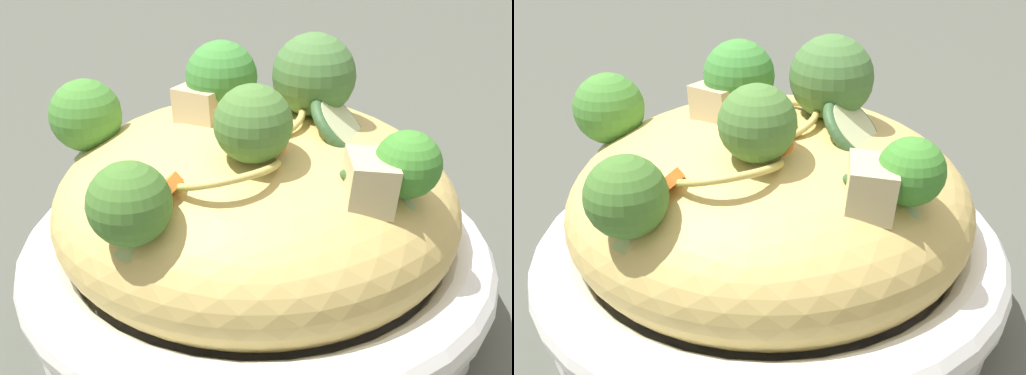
{
  "view_description": "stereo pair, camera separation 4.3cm",
  "coord_description": "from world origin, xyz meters",
  "views": [
    {
      "loc": [
        0.12,
        0.36,
        0.28
      ],
      "look_at": [
        0.0,
        0.0,
        0.09
      ],
      "focal_mm": 51.0,
      "sensor_mm": 36.0,
      "label": 1
    },
    {
      "loc": [
        0.08,
        0.37,
        0.28
      ],
      "look_at": [
        0.0,
        0.0,
        0.09
      ],
      "focal_mm": 51.0,
      "sensor_mm": 36.0,
      "label": 2
    }
  ],
  "objects": [
    {
      "name": "broccoli_florets",
      "position": [
        0.02,
        0.01,
        0.14
      ],
      "size": [
        0.19,
        0.18,
        0.08
      ],
      "color": "#95AE6E",
      "rests_on": "serving_bowl"
    },
    {
      "name": "ground_plane",
      "position": [
        0.0,
        0.0,
        0.0
      ],
      "size": [
        3.0,
        3.0,
        0.0
      ],
      "primitive_type": "plane",
      "color": "#484B42"
    },
    {
      "name": "zucchini_slices",
      "position": [
        -0.04,
        0.04,
        0.12
      ],
      "size": [
        0.06,
        0.11,
        0.04
      ],
      "color": "beige",
      "rests_on": "serving_bowl"
    },
    {
      "name": "chicken_chunks",
      "position": [
        -0.0,
        0.02,
        0.13
      ],
      "size": [
        0.09,
        0.13,
        0.04
      ],
      "color": "#D1B88B",
      "rests_on": "serving_bowl"
    },
    {
      "name": "carrot_coins",
      "position": [
        0.02,
        0.03,
        0.13
      ],
      "size": [
        0.09,
        0.05,
        0.03
      ],
      "color": "orange",
      "rests_on": "serving_bowl"
    },
    {
      "name": "noodle_heap",
      "position": [
        0.0,
        0.0,
        0.08
      ],
      "size": [
        0.24,
        0.24,
        0.12
      ],
      "color": "tan",
      "rests_on": "serving_bowl"
    },
    {
      "name": "serving_bowl",
      "position": [
        0.0,
        0.0,
        0.03
      ],
      "size": [
        0.29,
        0.29,
        0.06
      ],
      "color": "white",
      "rests_on": "ground_plane"
    }
  ]
}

